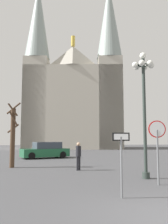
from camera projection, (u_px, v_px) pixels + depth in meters
The scene contains 7 objects.
cathedral at pixel (74, 94), 44.94m from camera, with size 18.26×12.94×31.18m.
stop_sign at pixel (157, 140), 10.29m from camera, with size 0.72×0.16×2.67m.
one_way_arrow_sign at pixel (121, 156), 8.05m from camera, with size 0.61×0.10×2.12m.
street_lamp at pixel (144, 95), 12.09m from camera, with size 1.13×1.02×6.21m.
bare_tree at pixel (13, 135), 16.20m from camera, with size 0.94×0.89×4.38m.
parked_car_near_green at pixel (46, 151), 23.46m from camera, with size 4.78×3.18×1.53m.
pedestrian_walking at pixel (78, 153), 14.74m from camera, with size 0.32×0.32×1.66m.
Camera 1 is at (-3.09, -5.91, 1.95)m, focal length 39.28 mm.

